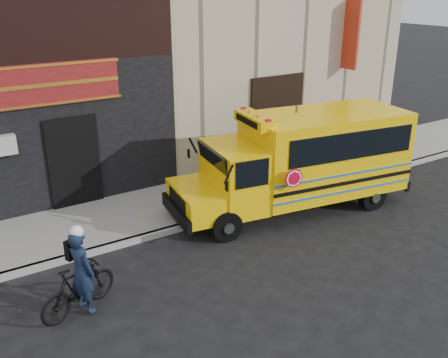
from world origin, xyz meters
TOP-DOWN VIEW (x-y plane):
  - ground at (0.00, 0.00)m, footprint 120.00×120.00m
  - curb at (0.00, 2.60)m, footprint 40.00×0.20m
  - sidewalk at (0.00, 4.10)m, footprint 40.00×3.00m
  - school_bus at (2.32, 2.01)m, footprint 7.14×3.10m
  - sign_pole at (2.28, 2.38)m, footprint 0.11×0.25m
  - bicycle at (-4.66, 0.58)m, footprint 1.81×1.07m
  - cyclist at (-4.57, 0.50)m, footprint 0.63×0.75m

SIDE VIEW (x-z plane):
  - ground at x=0.00m, z-range 0.00..0.00m
  - curb at x=0.00m, z-range 0.00..0.15m
  - sidewalk at x=0.00m, z-range 0.00..0.15m
  - bicycle at x=-4.66m, z-range 0.00..1.05m
  - cyclist at x=-4.57m, z-range 0.00..1.75m
  - school_bus at x=2.32m, z-range 0.05..2.97m
  - sign_pole at x=2.28m, z-range 0.16..3.11m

